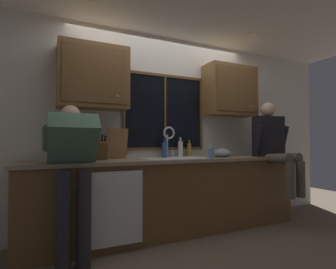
# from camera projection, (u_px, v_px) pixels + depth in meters

# --- Properties ---
(back_wall) EXTENTS (5.84, 0.12, 2.55)m
(back_wall) POSITION_uv_depth(u_px,v_px,m) (161.00, 131.00, 3.58)
(back_wall) COLOR silver
(back_wall) RESTS_ON floor
(ceiling_downlight_right) EXTENTS (0.14, 0.14, 0.01)m
(ceiling_downlight_right) POSITION_uv_depth(u_px,v_px,m) (253.00, 34.00, 3.46)
(ceiling_downlight_right) COLOR #FFEAB2
(window_glass) EXTENTS (1.10, 0.02, 0.95)m
(window_glass) POSITION_uv_depth(u_px,v_px,m) (165.00, 112.00, 3.54)
(window_glass) COLOR black
(window_frame_top) EXTENTS (1.17, 0.02, 0.04)m
(window_frame_top) POSITION_uv_depth(u_px,v_px,m) (165.00, 76.00, 3.54)
(window_frame_top) COLOR brown
(window_frame_bottom) EXTENTS (1.17, 0.02, 0.04)m
(window_frame_bottom) POSITION_uv_depth(u_px,v_px,m) (165.00, 149.00, 3.52)
(window_frame_bottom) COLOR brown
(window_frame_left) EXTENTS (0.03, 0.02, 0.95)m
(window_frame_left) POSITION_uv_depth(u_px,v_px,m) (124.00, 110.00, 3.29)
(window_frame_left) COLOR brown
(window_frame_right) EXTENTS (0.03, 0.02, 0.95)m
(window_frame_right) POSITION_uv_depth(u_px,v_px,m) (201.00, 114.00, 3.77)
(window_frame_right) COLOR brown
(window_mullion_center) EXTENTS (0.02, 0.02, 0.95)m
(window_mullion_center) POSITION_uv_depth(u_px,v_px,m) (165.00, 112.00, 3.53)
(window_mullion_center) COLOR brown
(lower_cabinet_run) EXTENTS (3.44, 0.58, 0.88)m
(lower_cabinet_run) POSITION_uv_depth(u_px,v_px,m) (173.00, 197.00, 3.25)
(lower_cabinet_run) COLOR brown
(lower_cabinet_run) RESTS_ON floor
(countertop) EXTENTS (3.50, 0.62, 0.04)m
(countertop) POSITION_uv_depth(u_px,v_px,m) (173.00, 160.00, 3.24)
(countertop) COLOR gray
(countertop) RESTS_ON lower_cabinet_run
(dishwasher_front) EXTENTS (0.60, 0.02, 0.74)m
(dishwasher_front) POSITION_uv_depth(u_px,v_px,m) (114.00, 209.00, 2.61)
(dishwasher_front) COLOR white
(upper_cabinet_left) EXTENTS (0.77, 0.36, 0.72)m
(upper_cabinet_left) POSITION_uv_depth(u_px,v_px,m) (94.00, 77.00, 2.99)
(upper_cabinet_left) COLOR brown
(upper_cabinet_right) EXTENTS (0.77, 0.36, 0.72)m
(upper_cabinet_right) POSITION_uv_depth(u_px,v_px,m) (230.00, 91.00, 3.81)
(upper_cabinet_right) COLOR brown
(sink) EXTENTS (0.80, 0.46, 0.21)m
(sink) POSITION_uv_depth(u_px,v_px,m) (174.00, 166.00, 3.26)
(sink) COLOR silver
(sink) RESTS_ON lower_cabinet_run
(faucet) EXTENTS (0.18, 0.09, 0.40)m
(faucet) POSITION_uv_depth(u_px,v_px,m) (169.00, 138.00, 3.43)
(faucet) COLOR silver
(faucet) RESTS_ON countertop
(person_standing) EXTENTS (0.53, 0.71, 1.51)m
(person_standing) POSITION_uv_depth(u_px,v_px,m) (73.00, 161.00, 2.48)
(person_standing) COLOR #262628
(person_standing) RESTS_ON floor
(person_sitting_on_counter) EXTENTS (0.54, 0.63, 1.26)m
(person_sitting_on_counter) POSITION_uv_depth(u_px,v_px,m) (274.00, 143.00, 3.61)
(person_sitting_on_counter) COLOR #595147
(person_sitting_on_counter) RESTS_ON countertop
(knife_block) EXTENTS (0.12, 0.18, 0.32)m
(knife_block) POSITION_uv_depth(u_px,v_px,m) (101.00, 150.00, 2.96)
(knife_block) COLOR brown
(knife_block) RESTS_ON countertop
(cutting_board) EXTENTS (0.26, 0.10, 0.37)m
(cutting_board) POSITION_uv_depth(u_px,v_px,m) (117.00, 144.00, 3.17)
(cutting_board) COLOR #997047
(cutting_board) RESTS_ON countertop
(mixing_bowl) EXTENTS (0.24, 0.24, 0.12)m
(mixing_bowl) POSITION_uv_depth(u_px,v_px,m) (222.00, 153.00, 3.52)
(mixing_bowl) COLOR #8C99A8
(mixing_bowl) RESTS_ON countertop
(soap_dispenser) EXTENTS (0.06, 0.07, 0.17)m
(soap_dispenser) POSITION_uv_depth(u_px,v_px,m) (210.00, 153.00, 3.23)
(soap_dispenser) COLOR #668CCC
(soap_dispenser) RESTS_ON countertop
(bottle_green_glass) EXTENTS (0.07, 0.07, 0.26)m
(bottle_green_glass) POSITION_uv_depth(u_px,v_px,m) (165.00, 149.00, 3.38)
(bottle_green_glass) COLOR #334C8C
(bottle_green_glass) RESTS_ON countertop
(bottle_tall_clear) EXTENTS (0.05, 0.05, 0.24)m
(bottle_tall_clear) POSITION_uv_depth(u_px,v_px,m) (189.00, 149.00, 3.60)
(bottle_tall_clear) COLOR olive
(bottle_tall_clear) RESTS_ON countertop
(bottle_amber_small) EXTENTS (0.07, 0.07, 0.27)m
(bottle_amber_small) POSITION_uv_depth(u_px,v_px,m) (180.00, 149.00, 3.52)
(bottle_amber_small) COLOR silver
(bottle_amber_small) RESTS_ON countertop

